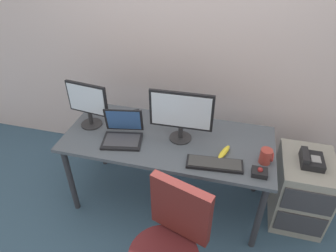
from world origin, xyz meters
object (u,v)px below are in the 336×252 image
(monitor_side, at_px, (88,103))
(trackball_mouse, at_px, (260,172))
(keyboard, at_px, (215,164))
(cell_phone, at_px, (137,114))
(desk_phone, at_px, (311,160))
(file_cabinet, at_px, (300,190))
(coffee_mug, at_px, (266,156))
(monitor_main, at_px, (181,113))
(banana, at_px, (224,153))
(laptop, at_px, (123,133))

(monitor_side, relative_size, trackball_mouse, 3.60)
(keyboard, distance_m, cell_phone, 0.92)
(desk_phone, bearing_deg, trackball_mouse, -140.17)
(desk_phone, height_order, trackball_mouse, trackball_mouse)
(desk_phone, distance_m, monitor_side, 1.84)
(file_cabinet, xyz_separation_m, keyboard, (-0.73, -0.33, 0.43))
(file_cabinet, bearing_deg, coffee_mug, -150.64)
(coffee_mug, bearing_deg, monitor_main, 169.46)
(coffee_mug, bearing_deg, banana, 177.96)
(file_cabinet, distance_m, monitor_side, 1.94)
(keyboard, bearing_deg, monitor_side, 167.33)
(cell_phone, bearing_deg, desk_phone, -35.76)
(trackball_mouse, distance_m, coffee_mug, 0.15)
(monitor_side, relative_size, cell_phone, 2.79)
(desk_phone, relative_size, monitor_side, 0.50)
(file_cabinet, height_order, banana, banana)
(file_cabinet, distance_m, coffee_mug, 0.64)
(file_cabinet, distance_m, cell_phone, 1.57)
(trackball_mouse, bearing_deg, desk_phone, 39.83)
(keyboard, xyz_separation_m, trackball_mouse, (0.32, -0.02, 0.01))
(file_cabinet, distance_m, trackball_mouse, 0.70)
(monitor_side, distance_m, keyboard, 1.15)
(monitor_main, distance_m, banana, 0.44)
(cell_phone, xyz_separation_m, banana, (0.82, -0.36, 0.02))
(keyboard, xyz_separation_m, banana, (0.05, 0.13, 0.01))
(file_cabinet, xyz_separation_m, cell_phone, (-1.50, 0.16, 0.42))
(trackball_mouse, bearing_deg, monitor_side, 169.37)
(desk_phone, xyz_separation_m, monitor_main, (-1.03, -0.07, 0.31))
(desk_phone, distance_m, monitor_main, 1.08)
(desk_phone, bearing_deg, laptop, -172.84)
(coffee_mug, height_order, banana, coffee_mug)
(monitor_side, height_order, laptop, monitor_side)
(file_cabinet, bearing_deg, cell_phone, 173.78)
(laptop, xyz_separation_m, cell_phone, (-0.01, 0.37, -0.05))
(file_cabinet, height_order, laptop, laptop)
(trackball_mouse, bearing_deg, coffee_mug, 74.89)
(banana, bearing_deg, desk_phone, 15.27)
(monitor_side, xyz_separation_m, cell_phone, (0.33, 0.25, -0.22))
(file_cabinet, bearing_deg, monitor_main, -175.30)
(coffee_mug, height_order, cell_phone, coffee_mug)
(keyboard, relative_size, banana, 2.21)
(monitor_side, height_order, coffee_mug, monitor_side)
(desk_phone, xyz_separation_m, keyboard, (-0.72, -0.32, 0.08))
(monitor_main, height_order, trackball_mouse, monitor_main)
(desk_phone, height_order, banana, banana)
(monitor_side, height_order, cell_phone, monitor_side)
(monitor_main, bearing_deg, monitor_side, -179.96)
(monitor_side, bearing_deg, laptop, -18.95)
(monitor_main, bearing_deg, cell_phone, 151.69)
(monitor_side, bearing_deg, cell_phone, 37.30)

